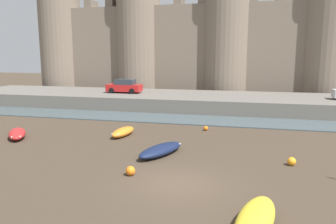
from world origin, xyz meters
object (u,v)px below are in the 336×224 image
at_px(rowboat_midflat_centre, 123,132).
at_px(rowboat_foreground_centre, 17,133).
at_px(rowboat_midflat_right, 161,150).
at_px(rowboat_midflat_left, 255,219).
at_px(mooring_buoy_near_channel, 130,171).
at_px(mooring_buoy_off_centre, 292,161).
at_px(mooring_buoy_mid_mud, 206,128).
at_px(car_quay_east, 125,86).

height_order(rowboat_midflat_centre, rowboat_foreground_centre, rowboat_foreground_centre).
distance_m(rowboat_midflat_right, rowboat_midflat_left, 9.27).
bearing_deg(mooring_buoy_near_channel, mooring_buoy_off_centre, 23.41).
xyz_separation_m(rowboat_midflat_centre, mooring_buoy_off_centre, (11.48, -4.05, -0.09)).
bearing_deg(rowboat_midflat_centre, rowboat_foreground_centre, -161.98).
relative_size(mooring_buoy_off_centre, mooring_buoy_near_channel, 0.96).
height_order(rowboat_midflat_centre, rowboat_midflat_left, rowboat_midflat_left).
bearing_deg(mooring_buoy_mid_mud, car_quay_east, 135.60).
relative_size(rowboat_midflat_left, mooring_buoy_mid_mud, 10.54).
relative_size(rowboat_midflat_centre, rowboat_midflat_left, 0.74).
xyz_separation_m(mooring_buoy_off_centre, car_quay_east, (-16.74, 18.12, 2.06)).
distance_m(rowboat_midflat_left, mooring_buoy_mid_mud, 15.05).
bearing_deg(rowboat_midflat_right, rowboat_foreground_centre, 172.43).
bearing_deg(rowboat_foreground_centre, rowboat_midflat_right, -7.57).
distance_m(mooring_buoy_off_centre, mooring_buoy_mid_mud, 9.20).
relative_size(mooring_buoy_mid_mud, car_quay_east, 0.09).
xyz_separation_m(rowboat_midflat_centre, rowboat_foreground_centre, (-7.33, -2.39, 0.01)).
distance_m(rowboat_foreground_centre, mooring_buoy_off_centre, 18.88).
bearing_deg(rowboat_foreground_centre, rowboat_midflat_centre, 18.02).
xyz_separation_m(mooring_buoy_mid_mud, car_quay_east, (-11.09, 10.86, 2.10)).
bearing_deg(mooring_buoy_near_channel, car_quay_east, 111.73).
bearing_deg(rowboat_foreground_centre, rowboat_midflat_left, -28.34).
xyz_separation_m(rowboat_midflat_centre, rowboat_midflat_left, (9.39, -11.41, 0.05)).
bearing_deg(mooring_buoy_off_centre, rowboat_foreground_centre, 174.93).
height_order(rowboat_foreground_centre, mooring_buoy_near_channel, rowboat_foreground_centre).
bearing_deg(mooring_buoy_mid_mud, rowboat_midflat_right, -104.60).
relative_size(rowboat_midflat_left, mooring_buoy_off_centre, 8.51).
height_order(rowboat_midflat_right, mooring_buoy_near_channel, rowboat_midflat_right).
xyz_separation_m(rowboat_midflat_centre, car_quay_east, (-5.26, 14.07, 1.97)).
relative_size(rowboat_midflat_left, mooring_buoy_near_channel, 8.20).
bearing_deg(rowboat_midflat_centre, rowboat_midflat_left, -50.53).
distance_m(rowboat_midflat_right, mooring_buoy_mid_mud, 7.34).
relative_size(rowboat_midflat_centre, car_quay_east, 0.72).
xyz_separation_m(mooring_buoy_near_channel, car_quay_east, (-8.62, 21.63, 2.05)).
bearing_deg(mooring_buoy_off_centre, car_quay_east, 132.73).
bearing_deg(rowboat_midflat_right, rowboat_midflat_left, -54.24).
distance_m(mooring_buoy_near_channel, car_quay_east, 23.38).
distance_m(rowboat_midflat_right, rowboat_foreground_centre, 11.41).
bearing_deg(rowboat_midflat_left, rowboat_foreground_centre, 151.66).
xyz_separation_m(mooring_buoy_off_centre, mooring_buoy_near_channel, (-8.12, -3.51, 0.01)).
height_order(rowboat_foreground_centre, rowboat_midflat_left, rowboat_midflat_left).
height_order(rowboat_midflat_right, mooring_buoy_off_centre, rowboat_midflat_right).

